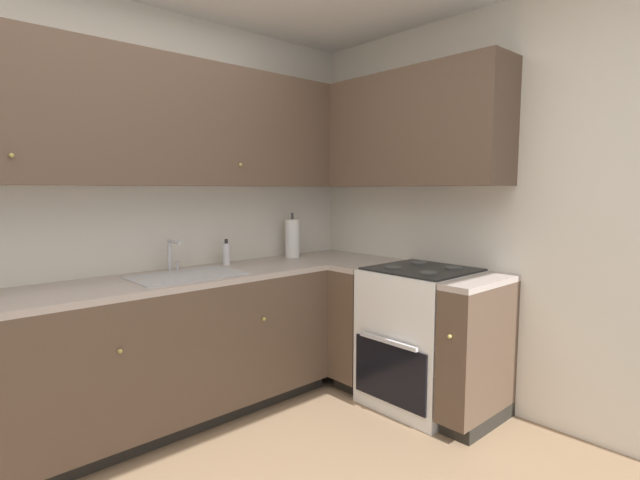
% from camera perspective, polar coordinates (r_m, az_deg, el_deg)
% --- Properties ---
extents(wall_back, '(4.14, 0.05, 2.53)m').
position_cam_1_polar(wall_back, '(3.09, -27.30, 2.73)').
color(wall_back, silver).
rests_on(wall_back, ground_plane).
extents(wall_right, '(0.05, 3.21, 2.53)m').
position_cam_1_polar(wall_right, '(3.17, 21.43, 3.06)').
color(wall_right, silver).
rests_on(wall_right, ground_plane).
extents(lower_cabinets_back, '(1.96, 0.62, 0.86)m').
position_cam_1_polar(lower_cabinets_back, '(3.09, -16.89, -12.62)').
color(lower_cabinets_back, brown).
rests_on(lower_cabinets_back, ground_plane).
extents(countertop_back, '(3.17, 0.60, 0.03)m').
position_cam_1_polar(countertop_back, '(2.98, -17.17, -4.57)').
color(countertop_back, '#B7A89E').
rests_on(countertop_back, lower_cabinets_back).
extents(lower_cabinets_right, '(0.62, 1.08, 0.86)m').
position_cam_1_polar(lower_cabinets_right, '(3.28, 11.07, -11.38)').
color(lower_cabinets_right, brown).
rests_on(lower_cabinets_right, ground_plane).
extents(countertop_right, '(0.60, 1.08, 0.03)m').
position_cam_1_polar(countertop_right, '(3.17, 11.21, -3.77)').
color(countertop_right, '#B7A89E').
rests_on(countertop_right, lower_cabinets_right).
extents(oven_range, '(0.68, 0.62, 1.04)m').
position_cam_1_polar(oven_range, '(3.25, 12.07, -11.14)').
color(oven_range, white).
rests_on(oven_range, ground_plane).
extents(upper_cabinets_back, '(2.85, 0.34, 0.76)m').
position_cam_1_polar(upper_cabinets_back, '(3.02, -21.74, 13.27)').
color(upper_cabinets_back, brown).
extents(upper_cabinets_right, '(0.32, 1.63, 0.76)m').
position_cam_1_polar(upper_cabinets_right, '(3.44, 8.96, 12.71)').
color(upper_cabinets_right, brown).
extents(sink, '(0.65, 0.40, 0.10)m').
position_cam_1_polar(sink, '(2.99, -15.64, -4.93)').
color(sink, '#B7B7BC').
rests_on(sink, countertop_back).
extents(faucet, '(0.07, 0.16, 0.20)m').
position_cam_1_polar(faucet, '(3.15, -17.34, -1.43)').
color(faucet, silver).
rests_on(faucet, countertop_back).
extents(soap_bottle, '(0.05, 0.05, 0.18)m').
position_cam_1_polar(soap_bottle, '(3.34, -11.14, -1.61)').
color(soap_bottle, silver).
rests_on(soap_bottle, countertop_back).
extents(paper_towel_roll, '(0.11, 0.11, 0.35)m').
position_cam_1_polar(paper_towel_roll, '(3.64, -3.33, 0.22)').
color(paper_towel_roll, white).
rests_on(paper_towel_roll, countertop_back).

